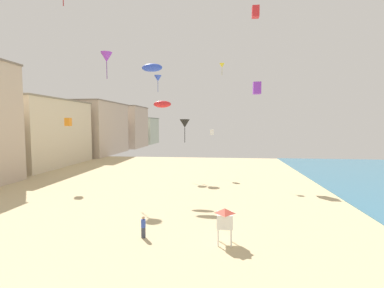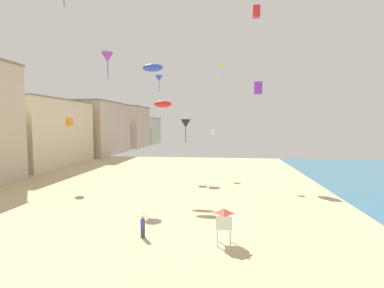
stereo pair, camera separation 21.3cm
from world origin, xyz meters
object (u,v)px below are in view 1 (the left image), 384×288
kite_yellow_delta (222,66)px  kite_orange_box (68,122)px  kite_blue_parafoil (152,68)px  kite_red_parafoil (162,104)px  kite_flyer (143,226)px  kite_blue_delta (158,78)px  kite_red_box (256,12)px  kite_white_box (212,132)px  kite_black_delta_2 (185,124)px  kite_purple_delta (107,57)px  kite_purple_box (257,88)px  lifeguard_stand (225,218)px

kite_yellow_delta → kite_orange_box: size_ratio=1.70×
kite_blue_parafoil → kite_red_parafoil: bearing=-44.2°
kite_flyer → kite_blue_delta: kite_blue_delta is taller
kite_flyer → kite_red_box: (9.81, 16.62, 21.52)m
kite_white_box → kite_red_parafoil: 12.43m
kite_white_box → kite_red_box: bearing=-54.0°
kite_blue_parafoil → kite_orange_box: size_ratio=2.43×
kite_black_delta_2 → kite_red_parafoil: size_ratio=1.65×
kite_blue_delta → kite_yellow_delta: kite_yellow_delta is taller
kite_blue_delta → kite_white_box: size_ratio=3.22×
kite_blue_delta → kite_red_parafoil: bearing=-74.7°
kite_blue_delta → kite_flyer: bearing=-78.9°
kite_purple_delta → kite_orange_box: bearing=176.1°
kite_purple_delta → kite_red_parafoil: (7.56, -1.22, -6.19)m
kite_blue_parafoil → kite_purple_delta: (-5.91, -0.39, 1.39)m
kite_blue_parafoil → kite_blue_delta: size_ratio=0.91×
kite_black_delta_2 → kite_red_box: 18.02m
kite_yellow_delta → kite_orange_box: 24.73m
kite_yellow_delta → kite_red_box: bearing=-65.6°
kite_black_delta_2 → kite_blue_delta: bearing=133.6°
kite_purple_box → kite_red_box: (-0.98, -5.25, 8.76)m
lifeguard_stand → kite_purple_box: kite_purple_box is taller
kite_blue_parafoil → kite_black_delta_2: kite_blue_parafoil is taller
kite_blue_delta → kite_orange_box: 17.62m
kite_blue_parafoil → kite_white_box: bearing=49.7°
kite_yellow_delta → kite_white_box: (-1.53, -1.34, -10.71)m
kite_blue_parafoil → kite_yellow_delta: kite_yellow_delta is taller
lifeguard_stand → kite_purple_box: 25.65m
kite_yellow_delta → kite_red_box: (4.13, -9.12, 4.58)m
lifeguard_stand → kite_red_box: size_ratio=1.86×
kite_blue_delta → kite_red_parafoil: size_ratio=1.34×
kite_purple_box → kite_yellow_delta: kite_yellow_delta is taller
kite_black_delta_2 → kite_yellow_delta: size_ratio=1.93×
kite_white_box → kite_black_delta_2: bearing=-155.5°
kite_black_delta_2 → kite_blue_delta: 11.32m
kite_purple_box → kite_flyer: bearing=-116.3°
kite_red_parafoil → kite_yellow_delta: bearing=58.1°
kite_flyer → kite_purple_box: bearing=148.8°
lifeguard_stand → kite_yellow_delta: 30.62m
kite_red_box → kite_white_box: bearing=126.0°
kite_black_delta_2 → kite_blue_delta: size_ratio=1.22×
kite_orange_box → kite_black_delta_2: bearing=24.6°
kite_orange_box → lifeguard_stand: bearing=-37.4°
lifeguard_stand → kite_black_delta_2: bearing=102.1°
lifeguard_stand → kite_blue_delta: (-11.53, 28.74, 14.60)m
kite_blue_parafoil → kite_purple_delta: bearing=-176.2°
kite_red_box → kite_purple_box: bearing=79.4°
kite_black_delta_2 → kite_orange_box: (-15.00, -6.87, 0.20)m
kite_yellow_delta → kite_red_parafoil: (-7.29, -11.70, -6.98)m
lifeguard_stand → kite_white_box: bearing=91.7°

